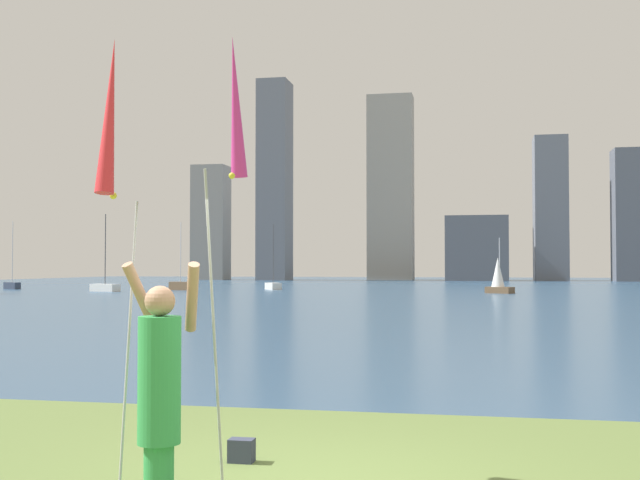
{
  "coord_description": "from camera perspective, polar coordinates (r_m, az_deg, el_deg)",
  "views": [
    {
      "loc": [
        1.51,
        -6.89,
        1.94
      ],
      "look_at": [
        -0.96,
        5.74,
        2.35
      ],
      "focal_mm": 44.57,
      "sensor_mm": 36.0,
      "label": 1
    }
  ],
  "objects": [
    {
      "name": "sailboat_0",
      "position": [
        60.54,
        -15.18,
        -3.26
      ],
      "size": [
        2.46,
        1.58,
        5.7
      ],
      "color": "white",
      "rests_on": "ground"
    },
    {
      "name": "kite_flag_left",
      "position": [
        6.97,
        -14.83,
        7.99
      ],
      "size": [
        0.16,
        0.74,
        3.87
      ],
      "color": "#B2B2B7",
      "rests_on": "ground"
    },
    {
      "name": "skyline_tower_2",
      "position": [
        105.38,
        5.1,
        3.76
      ],
      "size": [
        5.94,
        3.76,
        24.31
      ],
      "color": "gray",
      "rests_on": "ground"
    },
    {
      "name": "sailboat_6",
      "position": [
        62.45,
        -9.98,
        -3.21
      ],
      "size": [
        2.05,
        1.21,
        5.26
      ],
      "color": "brown",
      "rests_on": "ground"
    },
    {
      "name": "sailboat_5",
      "position": [
        56.05,
        12.69,
        -2.65
      ],
      "size": [
        2.04,
        1.72,
        3.82
      ],
      "color": "brown",
      "rests_on": "ground"
    },
    {
      "name": "skyline_tower_4",
      "position": [
        103.15,
        16.21,
        2.17
      ],
      "size": [
        4.01,
        4.64,
        17.94
      ],
      "color": "slate",
      "rests_on": "ground"
    },
    {
      "name": "sailboat_1",
      "position": [
        68.59,
        -21.24,
        -3.0
      ],
      "size": [
        1.71,
        1.2,
        5.47
      ],
      "color": "#333D51",
      "rests_on": "ground"
    },
    {
      "name": "bag",
      "position": [
        8.13,
        -5.66,
        -14.81
      ],
      "size": [
        0.25,
        0.17,
        0.23
      ],
      "color": "#33384C",
      "rests_on": "ground"
    },
    {
      "name": "skyline_tower_1",
      "position": [
        102.68,
        -3.27,
        4.29
      ],
      "size": [
        3.85,
        4.61,
        25.68
      ],
      "color": "slate",
      "rests_on": "ground"
    },
    {
      "name": "kite_flag_right",
      "position": [
        7.62,
        -6.12,
        8.76
      ],
      "size": [
        0.16,
        1.08,
        4.08
      ],
      "color": "#B2B2B7",
      "rests_on": "ground"
    },
    {
      "name": "ground",
      "position": [
        57.89,
        9.62,
        -3.76
      ],
      "size": [
        120.0,
        138.0,
        0.12
      ],
      "color": "#5B7038"
    },
    {
      "name": "person",
      "position": [
        6.91,
        -11.43,
        -9.88
      ],
      "size": [
        0.72,
        0.53,
        1.97
      ],
      "rotation": [
        0.0,
        0.0,
        0.1
      ],
      "color": "green",
      "rests_on": "ground"
    },
    {
      "name": "skyline_tower_0",
      "position": [
        105.88,
        -7.84,
        1.24
      ],
      "size": [
        4.46,
        3.72,
        15.08
      ],
      "color": "gray",
      "rests_on": "ground"
    },
    {
      "name": "skyline_tower_3",
      "position": [
        99.82,
        11.18,
        -0.6
      ],
      "size": [
        7.6,
        4.75,
        7.99
      ],
      "color": "#565B66",
      "rests_on": "ground"
    },
    {
      "name": "sailboat_2",
      "position": [
        62.94,
        -3.38,
        -3.28
      ],
      "size": [
        1.71,
        2.03,
        5.19
      ],
      "color": "silver",
      "rests_on": "ground"
    }
  ]
}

